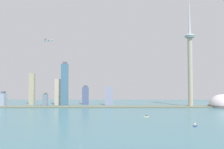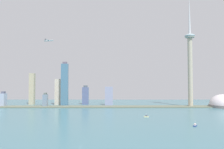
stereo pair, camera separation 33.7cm
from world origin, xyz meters
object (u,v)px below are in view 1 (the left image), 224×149
skyscraper_0 (59,92)px  skyscraper_3 (3,100)px  skyscraper_4 (32,89)px  airplane (49,41)px  observation_tower (190,58)px  skyscraper_6 (85,95)px  boat_0 (195,125)px  skyscraper_1 (65,84)px  skyscraper_5 (109,96)px  boat_1 (146,116)px  stadium_dome (223,105)px  skyscraper_2 (45,100)px

skyscraper_0 → skyscraper_3: (-171.94, -55.57, -23.22)m
skyscraper_3 → skyscraper_4: bearing=41.3°
skyscraper_4 → airplane: (100.86, -143.82, 149.17)m
skyscraper_4 → observation_tower: bearing=-7.9°
observation_tower → skyscraper_6: size_ratio=5.39×
skyscraper_4 → boat_0: bearing=-41.4°
skyscraper_1 → boat_0: bearing=-48.3°
observation_tower → airplane: 457.96m
skyscraper_0 → skyscraper_4: bearing=175.4°
skyscraper_6 → skyscraper_1: bearing=-151.8°
skyscraper_1 → skyscraper_3: (-198.40, -27.68, -50.98)m
skyscraper_0 → boat_0: skyscraper_0 is taller
skyscraper_5 → boat_1: (87.60, -260.55, -31.17)m
skyscraper_5 → skyscraper_4: bearing=174.7°
skyscraper_0 → boat_0: (340.44, -379.89, -44.78)m
skyscraper_0 → stadium_dome: bearing=-8.6°
stadium_dome → skyscraper_6: skyscraper_6 is taller
skyscraper_2 → boat_0: skyscraper_2 is taller
stadium_dome → boat_0: 363.50m
skyscraper_2 → skyscraper_3: (-142.27, 7.31, 1.80)m
skyscraper_5 → airplane: (-179.65, -117.98, 173.24)m
skyscraper_3 → boat_1: size_ratio=4.44×
skyscraper_2 → skyscraper_5: 215.60m
skyscraper_1 → skyscraper_3: 206.71m
airplane → boat_1: bearing=-6.2°
skyscraper_0 → skyscraper_4: skyscraper_4 is taller
skyscraper_2 → skyscraper_1: bearing=31.9°
stadium_dome → observation_tower: bearing=171.1°
skyscraper_5 → skyscraper_6: (-85.81, 26.74, -0.09)m
skyscraper_4 → boat_1: (368.11, -286.39, -55.23)m
skyscraper_0 → airplane: 209.63m
skyscraper_5 → airplane: 276.05m
boat_0 → skyscraper_0: bearing=-105.6°
observation_tower → skyscraper_2: observation_tower is taller
stadium_dome → airplane: size_ratio=2.79×
skyscraper_0 → skyscraper_4: 100.52m
skyscraper_0 → skyscraper_1: 47.42m
skyscraper_4 → skyscraper_6: (194.70, 0.89, -24.15)m
skyscraper_6 → boat_0: (245.39, -388.78, -31.12)m
skyscraper_5 → boat_1: size_ratio=5.77×
skyscraper_1 → boat_1: skyscraper_1 is taller
stadium_dome → skyscraper_2: 580.96m
skyscraper_2 → skyscraper_0: bearing=64.7°
observation_tower → airplane: bearing=-171.5°
stadium_dome → skyscraper_6: (-455.72, 92.38, 24.84)m
skyscraper_5 → skyscraper_6: 89.88m
skyscraper_4 → boat_1: size_ratio=10.00×
skyscraper_0 → airplane: bearing=-89.5°
skyscraper_0 → boat_0: size_ratio=6.17×
skyscraper_3 → boat_0: 606.78m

